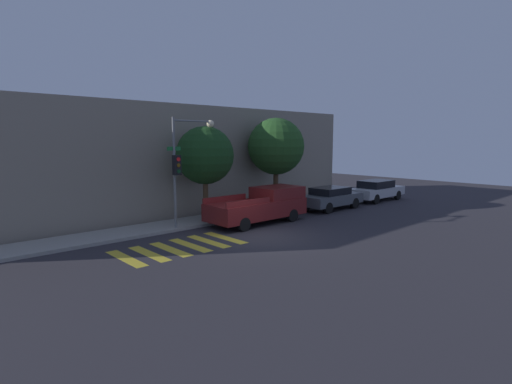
{
  "coord_description": "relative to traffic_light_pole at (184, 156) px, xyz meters",
  "views": [
    {
      "loc": [
        -11.55,
        -12.43,
        4.17
      ],
      "look_at": [
        1.81,
        2.1,
        1.6
      ],
      "focal_mm": 28.0,
      "sensor_mm": 36.0,
      "label": 1
    }
  ],
  "objects": [
    {
      "name": "tree_midblock",
      "position": [
        6.8,
        0.78,
        0.35
      ],
      "size": [
        3.33,
        3.33,
        5.47
      ],
      "color": "#4C3823",
      "rests_on": "ground"
    },
    {
      "name": "building_row",
      "position": [
        1.5,
        5.4,
        -0.41
      ],
      "size": [
        26.0,
        6.0,
        6.07
      ],
      "primitive_type": "cube",
      "color": "gray",
      "rests_on": "ground"
    },
    {
      "name": "crosswalk",
      "position": [
        -1.93,
        -2.57,
        -3.44
      ],
      "size": [
        4.91,
        2.6,
        0.0
      ],
      "color": "gold",
      "rests_on": "ground"
    },
    {
      "name": "tree_near_corner",
      "position": [
        1.71,
        0.78,
        -0.04
      ],
      "size": [
        2.93,
        2.93,
        4.88
      ],
      "color": "#4C3823",
      "rests_on": "ground"
    },
    {
      "name": "sedan_middle",
      "position": [
        14.67,
        -1.27,
        -2.69
      ],
      "size": [
        4.63,
        1.81,
        1.42
      ],
      "color": "#B7BABF",
      "rests_on": "ground"
    },
    {
      "name": "sidewalk",
      "position": [
        1.5,
        0.91,
        -3.37
      ],
      "size": [
        26.0,
        2.17,
        0.14
      ],
      "primitive_type": "cube",
      "color": "gray",
      "rests_on": "ground"
    },
    {
      "name": "traffic_light_pole",
      "position": [
        0.0,
        0.0,
        0.0
      ],
      "size": [
        2.58,
        0.56,
        5.2
      ],
      "color": "slate",
      "rests_on": "ground"
    },
    {
      "name": "ground_plane",
      "position": [
        1.5,
        -3.37,
        -3.44
      ],
      "size": [
        60.0,
        60.0,
        0.0
      ],
      "primitive_type": "plane",
      "color": "#2D2B30"
    },
    {
      "name": "pickup_truck",
      "position": [
        3.68,
        -1.27,
        -2.55
      ],
      "size": [
        5.33,
        2.05,
        1.76
      ],
      "color": "maroon",
      "rests_on": "ground"
    },
    {
      "name": "sedan_near_corner",
      "position": [
        9.48,
        -1.27,
        -2.71
      ],
      "size": [
        4.29,
        1.81,
        1.35
      ],
      "color": "#4C5156",
      "rests_on": "ground"
    }
  ]
}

